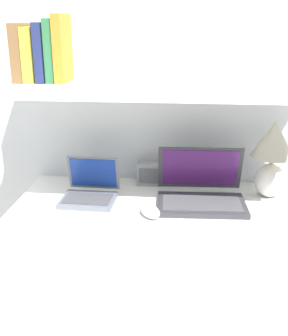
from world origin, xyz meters
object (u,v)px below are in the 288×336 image
at_px(laptop_small, 90,191).
at_px(book_brown, 22,53).
at_px(laptop_large, 201,192).
at_px(book_navy, 44,52).
at_px(book_yellow, 33,54).
at_px(book_orange, 63,49).
at_px(table_lamp, 272,153).
at_px(computer_mouse, 150,211).
at_px(router_box, 149,174).
at_px(book_green, 53,51).

distance_m(laptop_small, book_brown, 0.62).
xyz_separation_m(laptop_large, book_navy, (-0.63, 0.02, 0.56)).
relative_size(laptop_small, book_yellow, 1.11).
bearing_deg(book_orange, table_lamp, 5.04).
height_order(computer_mouse, book_orange, book_orange).
relative_size(computer_mouse, book_orange, 0.53).
bearing_deg(computer_mouse, table_lamp, 26.36).
height_order(router_box, book_orange, book_orange).
bearing_deg(book_green, book_brown, 180.00).
relative_size(laptop_large, laptop_small, 1.61).
bearing_deg(table_lamp, computer_mouse, -153.64).
distance_m(book_yellow, book_orange, 0.12).
bearing_deg(router_box, book_orange, -153.76).
distance_m(laptop_small, book_yellow, 0.60).
bearing_deg(computer_mouse, book_navy, 158.62).
relative_size(table_lamp, book_orange, 1.30).
xyz_separation_m(router_box, book_brown, (-0.49, -0.16, 0.55)).
relative_size(computer_mouse, book_green, 0.56).
xyz_separation_m(laptop_small, book_orange, (-0.09, 0.04, 0.58)).
height_order(book_green, book_orange, book_orange).
distance_m(computer_mouse, book_orange, 0.72).
bearing_deg(book_brown, router_box, 18.14).
bearing_deg(computer_mouse, book_yellow, 160.39).
bearing_deg(computer_mouse, book_green, 156.77).
distance_m(table_lamp, book_brown, 1.10).
bearing_deg(router_box, book_yellow, -160.19).
height_order(table_lamp, computer_mouse, table_lamp).
bearing_deg(laptop_small, book_navy, 167.74).
height_order(router_box, book_green, book_green).
height_order(book_brown, book_yellow, book_brown).
relative_size(book_brown, book_yellow, 1.06).
distance_m(table_lamp, book_yellow, 1.06).
relative_size(laptop_small, book_brown, 1.04).
bearing_deg(book_yellow, book_orange, 0.00).
relative_size(table_lamp, book_yellow, 1.59).
distance_m(table_lamp, book_green, 0.99).
relative_size(laptop_small, computer_mouse, 1.72).
xyz_separation_m(laptop_large, computer_mouse, (-0.20, -0.15, -0.03)).
xyz_separation_m(table_lamp, router_box, (-0.53, 0.09, -0.14)).
xyz_separation_m(laptop_small, book_navy, (-0.17, 0.04, 0.57)).
height_order(laptop_large, book_brown, book_brown).
bearing_deg(book_green, router_box, 23.77).
height_order(book_brown, book_orange, book_orange).
bearing_deg(table_lamp, book_brown, -175.77).
bearing_deg(laptop_small, book_orange, 157.96).
xyz_separation_m(router_box, book_navy, (-0.40, -0.16, 0.55)).
bearing_deg(book_yellow, router_box, 19.81).
bearing_deg(computer_mouse, laptop_large, 36.49).
bearing_deg(laptop_large, table_lamp, 18.31).
xyz_separation_m(book_yellow, book_orange, (0.12, 0.00, 0.02)).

